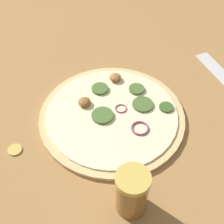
# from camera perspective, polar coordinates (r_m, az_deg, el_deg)

# --- Properties ---
(ground_plane) EXTENTS (3.00, 3.00, 0.00)m
(ground_plane) POSITION_cam_1_polar(r_m,az_deg,el_deg) (0.78, -0.00, -1.01)
(ground_plane) COLOR #9E703F
(pizza) EXTENTS (0.36, 0.36, 0.03)m
(pizza) POSITION_cam_1_polar(r_m,az_deg,el_deg) (0.77, 0.07, -0.50)
(pizza) COLOR #D6B77A
(pizza) RESTS_ON ground_plane
(spice_jar) EXTENTS (0.06, 0.06, 0.11)m
(spice_jar) POSITION_cam_1_polar(r_m,az_deg,el_deg) (0.60, 3.65, -14.41)
(spice_jar) COLOR olive
(spice_jar) RESTS_ON ground_plane
(loose_cap) EXTENTS (0.03, 0.03, 0.01)m
(loose_cap) POSITION_cam_1_polar(r_m,az_deg,el_deg) (0.75, -17.36, -6.52)
(loose_cap) COLOR gold
(loose_cap) RESTS_ON ground_plane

